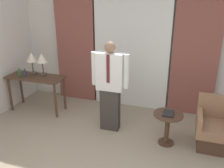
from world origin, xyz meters
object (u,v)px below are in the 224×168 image
(side_table, at_px, (168,124))
(table_lamp_left, at_px, (32,58))
(bottle_by_lamp, at_px, (20,73))
(armchair, at_px, (214,129))
(desk, at_px, (36,82))
(book, at_px, (168,113))
(bottle_near_edge, at_px, (25,74))
(person, at_px, (110,84))
(table_lamp_right, at_px, (42,59))

(side_table, bearing_deg, table_lamp_left, 169.02)
(bottle_by_lamp, height_order, armchair, bottle_by_lamp)
(desk, distance_m, side_table, 2.90)
(table_lamp_left, xyz_separation_m, bottle_by_lamp, (-0.21, -0.18, -0.28))
(bottle_by_lamp, distance_m, book, 3.22)
(bottle_by_lamp, bearing_deg, table_lamp_left, 41.39)
(desk, xyz_separation_m, book, (2.85, -0.47, -0.06))
(armchair, bearing_deg, bottle_near_edge, 176.97)
(bottle_by_lamp, relative_size, book, 0.75)
(book, bearing_deg, person, 170.04)
(book, bearing_deg, desk, 170.73)
(table_lamp_right, height_order, bottle_by_lamp, table_lamp_right)
(person, bearing_deg, side_table, -9.36)
(bottle_near_edge, xyz_separation_m, side_table, (3.03, -0.37, -0.47))
(table_lamp_left, bearing_deg, armchair, -6.21)
(table_lamp_right, height_order, side_table, table_lamp_right)
(armchair, relative_size, side_table, 1.48)
(bottle_by_lamp, bearing_deg, bottle_near_edge, -8.53)
(bottle_near_edge, relative_size, armchair, 0.21)
(bottle_near_edge, distance_m, side_table, 3.09)
(table_lamp_left, xyz_separation_m, book, (2.98, -0.59, -0.54))
(table_lamp_right, distance_m, armchair, 3.60)
(person, bearing_deg, bottle_by_lamp, 174.13)
(side_table, bearing_deg, desk, 170.96)
(table_lamp_right, height_order, person, person)
(desk, relative_size, book, 5.24)
(desk, bearing_deg, side_table, -9.04)
(desk, xyz_separation_m, table_lamp_right, (0.13, 0.12, 0.48))
(table_lamp_left, distance_m, table_lamp_right, 0.25)
(book, bearing_deg, table_lamp_right, 167.80)
(desk, xyz_separation_m, side_table, (2.85, -0.45, -0.27))
(person, bearing_deg, bottle_near_edge, 174.34)
(table_lamp_right, bearing_deg, side_table, -11.96)
(table_lamp_left, height_order, bottle_near_edge, table_lamp_left)
(person, bearing_deg, table_lamp_right, 166.34)
(desk, distance_m, book, 2.89)
(desk, distance_m, table_lamp_right, 0.51)
(person, bearing_deg, desk, 171.15)
(desk, distance_m, person, 1.80)
(side_table, distance_m, book, 0.20)
(table_lamp_right, relative_size, armchair, 0.57)
(desk, bearing_deg, armchair, -4.48)
(person, relative_size, side_table, 2.94)
(table_lamp_right, bearing_deg, desk, -135.50)
(table_lamp_left, xyz_separation_m, table_lamp_right, (0.25, 0.00, 0.00))
(side_table, xyz_separation_m, book, (-0.00, -0.01, 0.20))
(armchair, relative_size, book, 3.63)
(bottle_near_edge, bearing_deg, side_table, -6.99)
(book, bearing_deg, table_lamp_left, 168.81)
(desk, xyz_separation_m, table_lamp_left, (-0.13, 0.12, 0.48))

